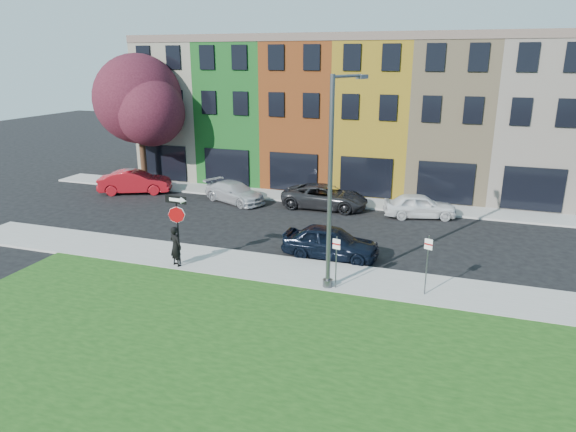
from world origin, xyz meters
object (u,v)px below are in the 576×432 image
(stop_sign, at_px, (177,216))
(man, at_px, (176,246))
(street_lamp, at_px, (333,185))
(sedan_near, at_px, (331,242))

(stop_sign, height_order, man, stop_sign)
(street_lamp, bearing_deg, man, -159.52)
(stop_sign, distance_m, man, 1.35)
(sedan_near, bearing_deg, street_lamp, -165.26)
(street_lamp, bearing_deg, stop_sign, -160.70)
(man, height_order, street_lamp, street_lamp)
(man, bearing_deg, stop_sign, -93.06)
(man, xyz_separation_m, sedan_near, (6.18, 3.42, -0.26))
(stop_sign, height_order, street_lamp, street_lamp)
(stop_sign, bearing_deg, sedan_near, 31.87)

